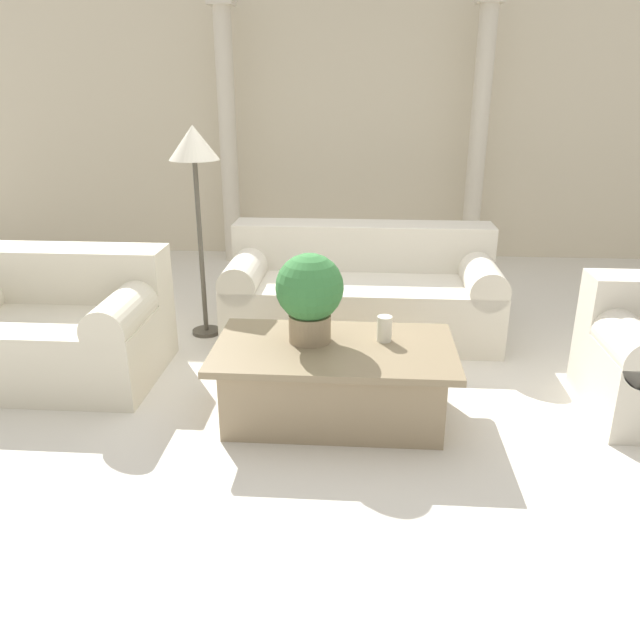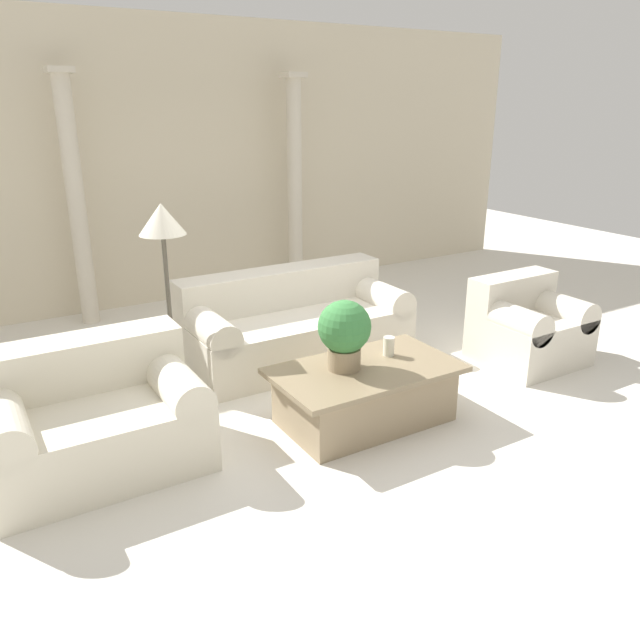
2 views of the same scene
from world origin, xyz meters
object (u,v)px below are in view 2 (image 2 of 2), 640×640
at_px(armchair, 527,325).
at_px(loveseat, 93,416).
at_px(sofa_long, 294,324).
at_px(floor_lamp, 163,232).
at_px(coffee_table, 365,394).
at_px(potted_plant, 344,331).

bearing_deg(armchair, loveseat, 176.23).
xyz_separation_m(sofa_long, loveseat, (-2.00, -0.91, 0.01)).
bearing_deg(floor_lamp, coffee_table, -48.67).
bearing_deg(potted_plant, sofa_long, 77.33).
height_order(sofa_long, coffee_table, sofa_long).
height_order(sofa_long, potted_plant, potted_plant).
bearing_deg(coffee_table, loveseat, 166.41).
relative_size(potted_plant, floor_lamp, 0.33).
relative_size(loveseat, coffee_table, 0.97).
bearing_deg(floor_lamp, sofa_long, 7.18).
bearing_deg(coffee_table, floor_lamp, 131.33).
bearing_deg(armchair, sofa_long, 147.28).
xyz_separation_m(coffee_table, armchair, (1.96, 0.20, 0.12)).
bearing_deg(armchair, floor_lamp, 161.48).
distance_m(floor_lamp, armchair, 3.34).
xyz_separation_m(coffee_table, potted_plant, (-0.15, 0.07, 0.51)).
relative_size(sofa_long, armchair, 2.27).
distance_m(loveseat, armchair, 3.82).
xyz_separation_m(loveseat, floor_lamp, (0.79, 0.76, 1.01)).
distance_m(loveseat, coffee_table, 1.91).
bearing_deg(loveseat, armchair, -3.77).
xyz_separation_m(potted_plant, floor_lamp, (-0.92, 1.14, 0.62)).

